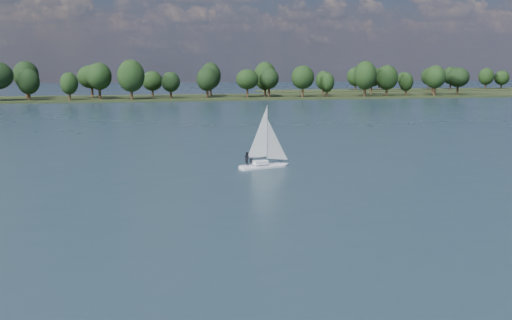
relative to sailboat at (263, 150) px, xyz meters
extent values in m
plane|color=#233342|center=(0.48, 52.49, -2.32)|extent=(700.00, 700.00, 0.00)
cube|color=black|center=(0.48, 164.49, -2.32)|extent=(660.00, 40.00, 1.50)
cube|color=black|center=(160.48, 212.49, -2.32)|extent=(220.00, 30.00, 1.40)
cube|color=white|center=(0.10, 0.01, -2.32)|extent=(6.54, 3.48, 0.74)
cube|color=white|center=(0.10, 0.01, -1.58)|extent=(2.09, 1.59, 0.46)
cylinder|color=silver|center=(0.10, 0.01, 1.90)|extent=(0.11, 0.11, 7.41)
imported|color=black|center=(-1.45, 0.16, -0.97)|extent=(0.63, 0.70, 1.60)
imported|color=black|center=(-2.05, -0.30, -0.97)|extent=(0.84, 0.94, 1.60)
camera|label=1|loc=(-16.56, -69.06, 10.29)|focal=40.00mm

